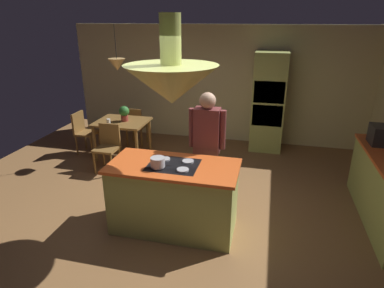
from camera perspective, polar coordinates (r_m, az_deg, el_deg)
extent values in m
plane|color=olive|center=(4.80, -2.34, -12.81)|extent=(8.16, 8.16, 0.00)
cube|color=beige|center=(7.49, 4.82, 10.29)|extent=(6.80, 0.10, 2.55)
cube|color=#A8B259|center=(4.40, -3.15, -9.40)|extent=(1.61, 0.76, 0.89)
cube|color=#E05B23|center=(4.18, -3.27, -3.90)|extent=(1.67, 0.82, 0.04)
cube|color=black|center=(4.18, -3.28, -3.71)|extent=(0.64, 0.52, 0.01)
cylinder|color=#B2B2B7|center=(4.10, -5.95, -4.03)|extent=(0.15, 0.15, 0.02)
cylinder|color=#B2B2B7|center=(4.02, -1.62, -4.51)|extent=(0.15, 0.15, 0.02)
cylinder|color=#B2B2B7|center=(4.33, -4.82, -2.61)|extent=(0.15, 0.15, 0.02)
cylinder|color=#B2B2B7|center=(4.24, -0.71, -3.03)|extent=(0.15, 0.15, 0.02)
cube|color=#A8B259|center=(7.07, 13.15, 7.09)|extent=(0.66, 0.62, 2.05)
cube|color=black|center=(6.72, 13.28, 8.77)|extent=(0.60, 0.04, 0.44)
cube|color=black|center=(6.84, 12.95, 4.84)|extent=(0.60, 0.04, 0.44)
cube|color=brown|center=(6.67, -12.12, 3.77)|extent=(1.00, 0.83, 0.04)
cylinder|color=brown|center=(6.70, -16.57, -0.02)|extent=(0.06, 0.06, 0.72)
cylinder|color=brown|center=(6.31, -9.57, -0.70)|extent=(0.06, 0.06, 0.72)
cylinder|color=brown|center=(7.27, -13.88, 1.94)|extent=(0.06, 0.06, 0.72)
cylinder|color=brown|center=(6.92, -7.34, 1.41)|extent=(0.06, 0.06, 0.72)
cylinder|color=tan|center=(4.94, 1.46, -5.98)|extent=(0.14, 0.14, 0.86)
cylinder|color=tan|center=(4.91, 3.53, -6.20)|extent=(0.14, 0.14, 0.86)
cube|color=brown|center=(4.63, 2.64, 2.29)|extent=(0.36, 0.22, 0.66)
cylinder|color=brown|center=(4.66, -0.01, 2.88)|extent=(0.09, 0.09, 0.56)
cylinder|color=brown|center=(4.58, 5.35, 2.46)|extent=(0.09, 0.09, 0.56)
sphere|color=tan|center=(4.50, 2.73, 7.52)|extent=(0.23, 0.23, 0.23)
cone|color=#A8B259|center=(3.86, -3.60, 10.30)|extent=(1.10, 1.10, 0.45)
cylinder|color=#A8B259|center=(3.79, -3.78, 17.73)|extent=(0.24, 0.24, 0.55)
cone|color=#E0B266|center=(6.43, -12.90, 13.33)|extent=(0.32, 0.32, 0.22)
cylinder|color=black|center=(6.39, -13.21, 16.97)|extent=(0.01, 0.01, 0.60)
cube|color=brown|center=(6.17, -14.69, -0.85)|extent=(0.40, 0.40, 0.04)
cube|color=brown|center=(6.24, -14.12, 1.62)|extent=(0.40, 0.04, 0.42)
cylinder|color=brown|center=(6.20, -16.61, -3.21)|extent=(0.04, 0.04, 0.43)
cylinder|color=brown|center=(6.04, -13.81, -3.57)|extent=(0.04, 0.04, 0.43)
cylinder|color=brown|center=(6.47, -15.15, -2.01)|extent=(0.04, 0.04, 0.43)
cylinder|color=brown|center=(6.32, -12.43, -2.32)|extent=(0.04, 0.04, 0.43)
cube|color=brown|center=(7.37, -9.61, 3.18)|extent=(0.40, 0.40, 0.04)
cube|color=brown|center=(7.15, -10.28, 4.42)|extent=(0.40, 0.04, 0.42)
cylinder|color=brown|center=(7.53, -7.82, 1.87)|extent=(0.04, 0.04, 0.43)
cylinder|color=brown|center=(7.66, -10.20, 2.05)|extent=(0.04, 0.04, 0.43)
cylinder|color=brown|center=(7.23, -8.78, 0.99)|extent=(0.04, 0.04, 0.43)
cylinder|color=brown|center=(7.37, -11.24, 1.20)|extent=(0.04, 0.04, 0.43)
cube|color=brown|center=(7.13, -17.78, 1.82)|extent=(0.40, 0.40, 0.04)
cube|color=brown|center=(7.16, -19.21, 3.58)|extent=(0.04, 0.40, 0.42)
cylinder|color=brown|center=(6.99, -17.08, -0.47)|extent=(0.04, 0.04, 0.43)
cylinder|color=brown|center=(7.26, -15.76, 0.49)|extent=(0.04, 0.04, 0.43)
cylinder|color=brown|center=(7.16, -19.43, -0.22)|extent=(0.04, 0.04, 0.43)
cylinder|color=brown|center=(7.43, -18.06, 0.71)|extent=(0.04, 0.04, 0.43)
cylinder|color=#99382D|center=(6.64, -11.65, 4.46)|extent=(0.14, 0.14, 0.12)
sphere|color=#2D722D|center=(6.60, -11.74, 5.62)|extent=(0.20, 0.20, 0.20)
cylinder|color=white|center=(6.55, -14.32, 3.87)|extent=(0.07, 0.07, 0.09)
cylinder|color=#B2B2B7|center=(4.08, -5.99, -3.14)|extent=(0.18, 0.18, 0.12)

